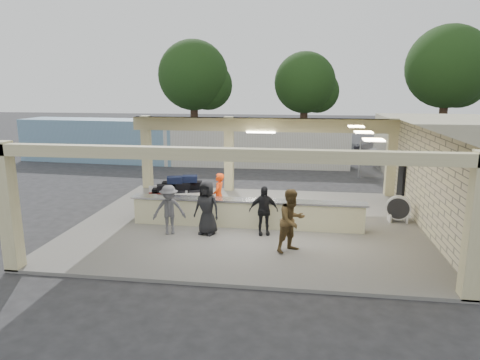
% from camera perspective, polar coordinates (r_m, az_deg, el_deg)
% --- Properties ---
extents(ground, '(120.00, 120.00, 0.00)m').
position_cam_1_polar(ground, '(15.60, 1.09, -5.97)').
color(ground, '#262528').
rests_on(ground, ground).
extents(pavilion, '(12.01, 10.00, 3.55)m').
position_cam_1_polar(pavilion, '(15.85, 2.17, -0.61)').
color(pavilion, slate).
rests_on(pavilion, ground).
extents(baggage_counter, '(8.20, 0.58, 0.98)m').
position_cam_1_polar(baggage_counter, '(14.95, 0.86, -4.44)').
color(baggage_counter, beige).
rests_on(baggage_counter, pavilion).
extents(luggage_cart, '(2.78, 2.18, 1.42)m').
position_cam_1_polar(luggage_cart, '(16.72, -8.21, -1.74)').
color(luggage_cart, silver).
rests_on(luggage_cart, pavilion).
extents(drum_fan, '(0.90, 0.49, 0.96)m').
position_cam_1_polar(drum_fan, '(16.50, 20.36, -3.52)').
color(drum_fan, silver).
rests_on(drum_fan, pavilion).
extents(baggage_handler, '(0.41, 0.66, 1.71)m').
position_cam_1_polar(baggage_handler, '(15.79, -2.84, -2.15)').
color(baggage_handler, '#F7400D').
rests_on(baggage_handler, pavilion).
extents(passenger_a, '(0.96, 0.93, 1.91)m').
position_cam_1_polar(passenger_a, '(12.72, 6.92, -5.39)').
color(passenger_a, brown).
rests_on(passenger_a, pavilion).
extents(passenger_b, '(1.02, 0.57, 1.65)m').
position_cam_1_polar(passenger_b, '(14.10, 3.15, -4.08)').
color(passenger_b, black).
rests_on(passenger_b, pavilion).
extents(passenger_c, '(1.14, 0.69, 1.66)m').
position_cam_1_polar(passenger_c, '(14.33, -9.43, -3.94)').
color(passenger_c, '#4C4D52').
rests_on(passenger_c, pavilion).
extents(passenger_d, '(0.94, 0.57, 1.80)m').
position_cam_1_polar(passenger_d, '(14.16, -4.44, -3.71)').
color(passenger_d, black).
rests_on(passenger_d, pavilion).
extents(car_white_a, '(5.44, 2.96, 1.49)m').
position_cam_1_polar(car_white_a, '(27.90, 22.23, 2.92)').
color(car_white_a, white).
rests_on(car_white_a, ground).
extents(car_white_b, '(4.84, 3.62, 1.44)m').
position_cam_1_polar(car_white_b, '(30.88, 28.03, 3.18)').
color(car_white_b, white).
rests_on(car_white_b, ground).
extents(car_dark, '(4.26, 2.38, 1.34)m').
position_cam_1_polar(car_dark, '(30.22, 18.85, 3.71)').
color(car_dark, black).
rests_on(car_dark, ground).
extents(container_white, '(11.33, 2.43, 2.45)m').
position_cam_1_polar(container_white, '(26.81, 2.22, 4.52)').
color(container_white, silver).
rests_on(container_white, ground).
extents(container_blue, '(10.77, 3.21, 2.76)m').
position_cam_1_polar(container_blue, '(30.06, -17.95, 5.09)').
color(container_blue, '#6F94B2').
rests_on(container_blue, ground).
extents(fence, '(12.06, 0.06, 2.03)m').
position_cam_1_polar(fence, '(25.71, 29.02, 2.22)').
color(fence, gray).
rests_on(fence, ground).
extents(tree_left, '(6.60, 6.30, 9.00)m').
position_cam_1_polar(tree_left, '(40.00, -5.72, 13.37)').
color(tree_left, '#382619').
rests_on(tree_left, ground).
extents(tree_mid, '(6.00, 5.60, 8.00)m').
position_cam_1_polar(tree_mid, '(40.85, 9.09, 12.38)').
color(tree_mid, '#382619').
rests_on(tree_mid, ground).
extents(tree_right, '(7.20, 7.00, 10.00)m').
position_cam_1_polar(tree_right, '(41.79, 26.30, 12.99)').
color(tree_right, '#382619').
rests_on(tree_right, ground).
extents(adjacent_building, '(6.00, 8.00, 3.20)m').
position_cam_1_polar(adjacent_building, '(26.08, 25.30, 3.94)').
color(adjacent_building, beige).
rests_on(adjacent_building, ground).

